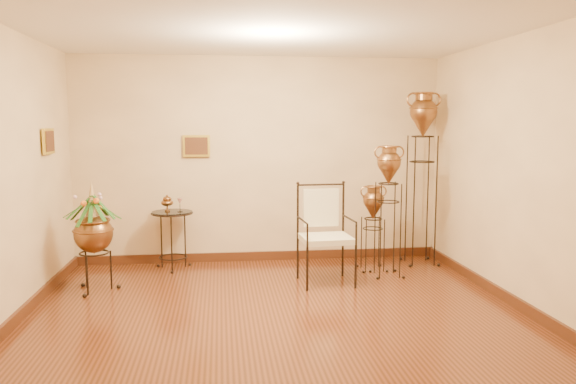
{
  "coord_description": "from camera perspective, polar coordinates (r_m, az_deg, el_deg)",
  "views": [
    {
      "loc": [
        -0.54,
        -5.18,
        1.9
      ],
      "look_at": [
        0.25,
        1.3,
        1.1
      ],
      "focal_mm": 35.0,
      "sensor_mm": 36.0,
      "label": 1
    }
  ],
  "objects": [
    {
      "name": "amphora_mid",
      "position": [
        7.06,
        10.12,
        -1.8
      ],
      "size": [
        0.43,
        0.43,
        1.65
      ],
      "rotation": [
        0.0,
        0.0,
        -0.2
      ],
      "color": "black",
      "rests_on": "ground"
    },
    {
      "name": "planter_urn",
      "position": [
        6.71,
        -19.19,
        -3.57
      ],
      "size": [
        0.71,
        0.71,
        1.28
      ],
      "rotation": [
        0.0,
        0.0,
        0.04
      ],
      "color": "black",
      "rests_on": "ground"
    },
    {
      "name": "side_table",
      "position": [
        7.51,
        -11.64,
        -4.7
      ],
      "size": [
        0.69,
        0.69,
        0.96
      ],
      "rotation": [
        0.0,
        0.0,
        0.42
      ],
      "color": "black",
      "rests_on": "ground"
    },
    {
      "name": "ground",
      "position": [
        5.55,
        -0.97,
        -13.04
      ],
      "size": [
        5.0,
        5.0,
        0.0
      ],
      "primitive_type": "plane",
      "color": "brown",
      "rests_on": "ground"
    },
    {
      "name": "amphora_tall",
      "position": [
        7.74,
        13.42,
        1.55
      ],
      "size": [
        0.54,
        0.54,
        2.34
      ],
      "rotation": [
        0.0,
        0.0,
        0.21
      ],
      "color": "black",
      "rests_on": "ground"
    },
    {
      "name": "amphora_short",
      "position": [
        7.37,
        8.62,
        -3.57
      ],
      "size": [
        0.45,
        0.45,
        1.13
      ],
      "rotation": [
        0.0,
        0.0,
        0.39
      ],
      "color": "black",
      "rests_on": "ground"
    },
    {
      "name": "armchair",
      "position": [
        6.68,
        3.89,
        -4.33
      ],
      "size": [
        0.7,
        0.66,
        1.18
      ],
      "rotation": [
        0.0,
        0.0,
        0.07
      ],
      "color": "black",
      "rests_on": "ground"
    },
    {
      "name": "room_shell",
      "position": [
        5.22,
        -1.09,
        5.15
      ],
      "size": [
        5.02,
        5.02,
        2.81
      ],
      "color": "beige",
      "rests_on": "ground"
    }
  ]
}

